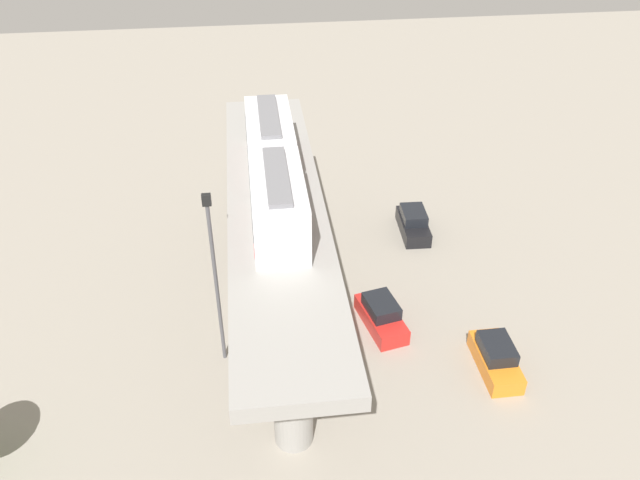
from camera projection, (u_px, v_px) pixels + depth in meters
name	position (u px, v px, depth m)	size (l,w,h in m)	color
ground_plane	(281.00, 316.00, 39.30)	(120.00, 120.00, 0.00)	gray
viaduct	(277.00, 234.00, 35.83)	(5.20, 28.00, 8.10)	#999691
train	(274.00, 170.00, 34.44)	(2.64, 13.55, 3.24)	silver
parked_car_black	(413.00, 223.00, 46.33)	(1.95, 4.26, 1.76)	black
parked_car_orange	(496.00, 358.00, 35.33)	(1.83, 4.21, 1.76)	orange
parked_car_red	(381.00, 315.00, 38.19)	(2.66, 4.49, 1.76)	red
signal_post	(215.00, 275.00, 33.06)	(0.44, 0.28, 10.70)	#4C4C51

